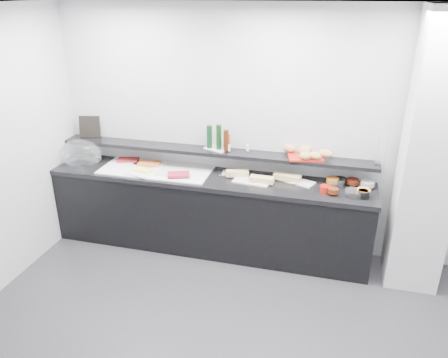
% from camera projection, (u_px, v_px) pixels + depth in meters
% --- Properties ---
extents(back_wall, '(5.00, 0.02, 2.70)m').
position_uv_depth(back_wall, '(277.00, 134.00, 4.75)').
color(back_wall, '#B1B3B8').
rests_on(back_wall, ground).
extents(ceiling, '(5.00, 5.00, 0.00)m').
position_uv_depth(ceiling, '(235.00, 8.00, 2.44)').
color(ceiling, white).
rests_on(ceiling, back_wall).
extents(column, '(0.50, 0.50, 2.70)m').
position_uv_depth(column, '(430.00, 158.00, 4.09)').
color(column, silver).
rests_on(column, ground).
extents(buffet_cabinet, '(3.60, 0.60, 0.85)m').
position_uv_depth(buffet_cabinet, '(209.00, 214.00, 5.02)').
color(buffet_cabinet, black).
rests_on(buffet_cabinet, ground).
extents(counter_top, '(3.62, 0.62, 0.05)m').
position_uv_depth(counter_top, '(208.00, 178.00, 4.84)').
color(counter_top, black).
rests_on(counter_top, buffet_cabinet).
extents(wall_shelf, '(3.60, 0.25, 0.04)m').
position_uv_depth(wall_shelf, '(212.00, 152.00, 4.89)').
color(wall_shelf, black).
rests_on(wall_shelf, back_wall).
extents(cloche_base, '(0.52, 0.43, 0.04)m').
position_uv_depth(cloche_base, '(79.00, 161.00, 5.22)').
color(cloche_base, '#B6BABD').
rests_on(cloche_base, counter_top).
extents(cloche_dome, '(0.55, 0.40, 0.34)m').
position_uv_depth(cloche_dome, '(81.00, 154.00, 5.13)').
color(cloche_dome, white).
rests_on(cloche_dome, cloche_base).
extents(linen_runner, '(1.26, 0.61, 0.01)m').
position_uv_depth(linen_runner, '(157.00, 169.00, 5.01)').
color(linen_runner, white).
rests_on(linen_runner, counter_top).
extents(platter_meat_a, '(0.38, 0.29, 0.01)m').
position_uv_depth(platter_meat_a, '(129.00, 162.00, 5.16)').
color(platter_meat_a, white).
rests_on(platter_meat_a, linen_runner).
extents(food_meat_a, '(0.28, 0.21, 0.02)m').
position_uv_depth(food_meat_a, '(128.00, 160.00, 5.19)').
color(food_meat_a, maroon).
rests_on(food_meat_a, platter_meat_a).
extents(platter_salmon, '(0.34, 0.23, 0.01)m').
position_uv_depth(platter_salmon, '(150.00, 163.00, 5.14)').
color(platter_salmon, silver).
rests_on(platter_salmon, linen_runner).
extents(food_salmon, '(0.27, 0.19, 0.02)m').
position_uv_depth(food_salmon, '(149.00, 163.00, 5.09)').
color(food_salmon, '#D1612A').
rests_on(food_salmon, platter_salmon).
extents(platter_cheese, '(0.30, 0.23, 0.01)m').
position_uv_depth(platter_cheese, '(139.00, 173.00, 4.85)').
color(platter_cheese, white).
rests_on(platter_cheese, linen_runner).
extents(food_cheese, '(0.22, 0.16, 0.02)m').
position_uv_depth(food_cheese, '(143.00, 170.00, 4.89)').
color(food_cheese, '#FCF862').
rests_on(food_cheese, platter_cheese).
extents(platter_meat_b, '(0.31, 0.21, 0.01)m').
position_uv_depth(platter_meat_b, '(169.00, 173.00, 4.86)').
color(platter_meat_b, silver).
rests_on(platter_meat_b, linen_runner).
extents(food_meat_b, '(0.28, 0.22, 0.02)m').
position_uv_depth(food_meat_b, '(179.00, 174.00, 4.78)').
color(food_meat_b, maroon).
rests_on(food_meat_b, platter_meat_b).
extents(sandwich_plate_left, '(0.31, 0.16, 0.01)m').
position_uv_depth(sandwich_plate_left, '(236.00, 174.00, 4.88)').
color(sandwich_plate_left, silver).
rests_on(sandwich_plate_left, counter_top).
extents(sandwich_food_left, '(0.26, 0.16, 0.06)m').
position_uv_depth(sandwich_food_left, '(237.00, 173.00, 4.80)').
color(sandwich_food_left, tan).
rests_on(sandwich_food_left, sandwich_plate_left).
extents(tongs_left, '(0.16, 0.01, 0.01)m').
position_uv_depth(tongs_left, '(225.00, 176.00, 4.79)').
color(tongs_left, silver).
rests_on(tongs_left, sandwich_plate_left).
extents(sandwich_plate_mid, '(0.41, 0.21, 0.01)m').
position_uv_depth(sandwich_plate_mid, '(251.00, 182.00, 4.67)').
color(sandwich_plate_mid, silver).
rests_on(sandwich_plate_mid, counter_top).
extents(sandwich_food_mid, '(0.26, 0.11, 0.06)m').
position_uv_depth(sandwich_food_mid, '(262.00, 180.00, 4.63)').
color(sandwich_food_mid, tan).
rests_on(sandwich_food_mid, sandwich_plate_mid).
extents(tongs_mid, '(0.16, 0.05, 0.01)m').
position_uv_depth(tongs_mid, '(262.00, 184.00, 4.60)').
color(tongs_mid, silver).
rests_on(tongs_mid, sandwich_plate_mid).
extents(sandwich_plate_right, '(0.43, 0.30, 0.01)m').
position_uv_depth(sandwich_plate_right, '(296.00, 181.00, 4.69)').
color(sandwich_plate_right, white).
rests_on(sandwich_plate_right, counter_top).
extents(sandwich_food_right, '(0.30, 0.16, 0.06)m').
position_uv_depth(sandwich_food_right, '(287.00, 177.00, 4.70)').
color(sandwich_food_right, '#E0BA75').
rests_on(sandwich_food_right, sandwich_plate_right).
extents(tongs_right, '(0.16, 0.03, 0.01)m').
position_uv_depth(tongs_right, '(298.00, 184.00, 4.59)').
color(tongs_right, '#BABDC1').
rests_on(tongs_right, sandwich_plate_right).
extents(bowl_glass_fruit, '(0.19, 0.19, 0.07)m').
position_uv_depth(bowl_glass_fruit, '(337.00, 183.00, 4.57)').
color(bowl_glass_fruit, white).
rests_on(bowl_glass_fruit, counter_top).
extents(fill_glass_fruit, '(0.17, 0.17, 0.05)m').
position_uv_depth(fill_glass_fruit, '(333.00, 180.00, 4.61)').
color(fill_glass_fruit, '#CA6B1B').
rests_on(fill_glass_fruit, bowl_glass_fruit).
extents(bowl_black_jam, '(0.17, 0.17, 0.07)m').
position_uv_depth(bowl_black_jam, '(340.00, 181.00, 4.62)').
color(bowl_black_jam, black).
rests_on(bowl_black_jam, counter_top).
extents(fill_black_jam, '(0.16, 0.16, 0.05)m').
position_uv_depth(fill_black_jam, '(353.00, 181.00, 4.59)').
color(fill_black_jam, '#571A0C').
rests_on(fill_black_jam, bowl_black_jam).
extents(bowl_glass_cream, '(0.20, 0.20, 0.07)m').
position_uv_depth(bowl_glass_cream, '(367.00, 185.00, 4.53)').
color(bowl_glass_cream, white).
rests_on(bowl_glass_cream, counter_top).
extents(fill_glass_cream, '(0.17, 0.17, 0.05)m').
position_uv_depth(fill_glass_cream, '(367.00, 184.00, 4.53)').
color(fill_glass_cream, silver).
rests_on(fill_glass_cream, bowl_glass_cream).
extents(bowl_red_jam, '(0.12, 0.12, 0.07)m').
position_uv_depth(bowl_red_jam, '(325.00, 189.00, 4.44)').
color(bowl_red_jam, '#9A170E').
rests_on(bowl_red_jam, counter_top).
extents(fill_red_jam, '(0.12, 0.12, 0.05)m').
position_uv_depth(fill_red_jam, '(333.00, 191.00, 4.37)').
color(fill_red_jam, '#581E0C').
rests_on(fill_red_jam, bowl_red_jam).
extents(bowl_glass_salmon, '(0.21, 0.21, 0.07)m').
position_uv_depth(bowl_glass_salmon, '(354.00, 194.00, 4.34)').
color(bowl_glass_salmon, white).
rests_on(bowl_glass_salmon, counter_top).
extents(fill_glass_salmon, '(0.16, 0.16, 0.05)m').
position_uv_depth(fill_glass_salmon, '(363.00, 192.00, 4.35)').
color(fill_glass_salmon, orange).
rests_on(fill_glass_salmon, bowl_glass_salmon).
extents(bowl_black_fruit, '(0.14, 0.14, 0.07)m').
position_uv_depth(bowl_black_fruit, '(364.00, 194.00, 4.32)').
color(bowl_black_fruit, black).
rests_on(bowl_black_fruit, counter_top).
extents(fill_black_fruit, '(0.11, 0.11, 0.05)m').
position_uv_depth(fill_black_fruit, '(363.00, 193.00, 4.33)').
color(fill_black_fruit, '#D8581D').
rests_on(fill_black_fruit, bowl_black_fruit).
extents(framed_print, '(0.26, 0.13, 0.26)m').
position_uv_depth(framed_print, '(90.00, 127.00, 5.26)').
color(framed_print, black).
rests_on(framed_print, wall_shelf).
extents(print_art, '(0.20, 0.08, 0.22)m').
position_uv_depth(print_art, '(92.00, 127.00, 5.27)').
color(print_art, beige).
rests_on(print_art, framed_print).
extents(condiment_tray, '(0.30, 0.25, 0.01)m').
position_uv_depth(condiment_tray, '(217.00, 149.00, 4.90)').
color(condiment_tray, silver).
rests_on(condiment_tray, wall_shelf).
extents(bottle_green_a, '(0.08, 0.08, 0.26)m').
position_uv_depth(bottle_green_a, '(209.00, 137.00, 4.87)').
color(bottle_green_a, black).
rests_on(bottle_green_a, condiment_tray).
extents(bottle_brown, '(0.06, 0.06, 0.24)m').
position_uv_depth(bottle_brown, '(226.00, 140.00, 4.78)').
color(bottle_brown, '#3D1A0B').
rests_on(bottle_brown, condiment_tray).
extents(bottle_green_b, '(0.06, 0.06, 0.28)m').
position_uv_depth(bottle_green_b, '(219.00, 137.00, 4.82)').
color(bottle_green_b, black).
rests_on(bottle_green_b, condiment_tray).
extents(bottle_hot, '(0.05, 0.05, 0.18)m').
position_uv_depth(bottle_hot, '(228.00, 142.00, 4.82)').
color(bottle_hot, red).
rests_on(bottle_hot, condiment_tray).
extents(shaker_salt, '(0.04, 0.04, 0.07)m').
position_uv_depth(shaker_salt, '(229.00, 148.00, 4.81)').
color(shaker_salt, white).
rests_on(shaker_salt, condiment_tray).
extents(shaker_pepper, '(0.04, 0.04, 0.07)m').
position_uv_depth(shaker_pepper, '(248.00, 148.00, 4.81)').
color(shaker_pepper, white).
rests_on(shaker_pepper, condiment_tray).
extents(bread_tray, '(0.40, 0.32, 0.02)m').
position_uv_depth(bread_tray, '(305.00, 157.00, 4.64)').
color(bread_tray, '#AF1F12').
rests_on(bread_tray, wall_shelf).
extents(bread_roll_nw, '(0.16, 0.13, 0.08)m').
position_uv_depth(bread_roll_nw, '(290.00, 149.00, 4.74)').
color(bread_roll_nw, '#BE7A48').
rests_on(bread_roll_nw, bread_tray).
extents(bread_roll_n, '(0.16, 0.13, 0.08)m').
position_uv_depth(bread_roll_n, '(306.00, 150.00, 4.71)').
color(bread_roll_n, tan).
rests_on(bread_roll_n, bread_tray).
extents(bread_roll_ne, '(0.17, 0.13, 0.08)m').
position_uv_depth(bread_roll_ne, '(326.00, 153.00, 4.60)').
color(bread_roll_ne, '#D28850').
rests_on(bread_roll_ne, bread_tray).
extents(bread_roll_sw, '(0.13, 0.09, 0.08)m').
position_uv_depth(bread_roll_sw, '(305.00, 156.00, 4.53)').
color(bread_roll_sw, '#BF8B49').
rests_on(bread_roll_sw, bread_tray).
extents(bread_roll_s, '(0.16, 0.13, 0.08)m').
position_uv_depth(bread_roll_s, '(315.00, 156.00, 4.54)').
color(bread_roll_s, tan).
rests_on(bread_roll_s, bread_tray).
extents(bread_roll_se, '(0.14, 0.11, 0.08)m').
position_uv_depth(bread_roll_se, '(315.00, 155.00, 4.55)').
color(bread_roll_se, tan).
rests_on(bread_roll_se, bread_tray).
extents(bread_roll_midw, '(0.15, 0.12, 0.08)m').
position_uv_depth(bread_roll_midw, '(304.00, 152.00, 4.65)').
color(bread_roll_midw, '#B37C44').
rests_on(bread_roll_midw, bread_tray).
extents(carafe, '(0.11, 0.11, 0.30)m').
position_uv_depth(carafe, '(382.00, 151.00, 4.40)').
color(carafe, white).
rests_on(carafe, wall_shelf).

